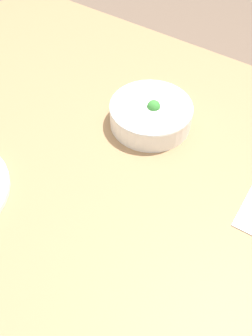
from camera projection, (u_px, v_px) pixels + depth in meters
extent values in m
plane|color=brown|center=(96.00, 269.00, 1.46)|extent=(8.00, 8.00, 0.00)
cube|color=#99724C|center=(77.00, 146.00, 0.91)|extent=(1.33, 1.06, 0.03)
cylinder|color=olive|center=(46.00, 83.00, 1.65)|extent=(0.06, 0.06, 0.69)
cylinder|color=white|center=(151.00, 115.00, 0.92)|extent=(0.20, 0.20, 0.06)
torus|color=white|center=(151.00, 107.00, 0.90)|extent=(0.20, 0.20, 0.01)
ellipsoid|color=tan|center=(164.00, 118.00, 0.88)|extent=(0.04, 0.04, 0.02)
ellipsoid|color=#998466|center=(139.00, 97.00, 0.94)|extent=(0.04, 0.04, 0.02)
ellipsoid|color=tan|center=(161.00, 115.00, 0.90)|extent=(0.03, 0.04, 0.02)
ellipsoid|color=#998466|center=(144.00, 99.00, 0.93)|extent=(0.03, 0.04, 0.02)
ellipsoid|color=tan|center=(177.00, 116.00, 0.89)|extent=(0.04, 0.03, 0.02)
ellipsoid|color=tan|center=(161.00, 106.00, 0.91)|extent=(0.04, 0.04, 0.02)
sphere|color=#388433|center=(154.00, 107.00, 0.89)|extent=(0.03, 0.03, 0.03)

